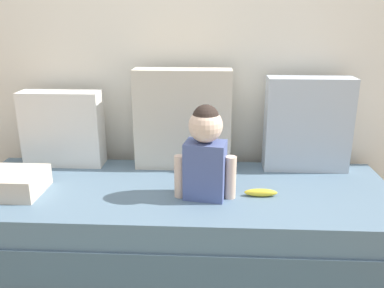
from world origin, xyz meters
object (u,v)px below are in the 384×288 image
at_px(banana, 261,193).
at_px(couch, 179,220).
at_px(throw_pillow_center, 183,119).
at_px(throw_pillow_right, 307,124).
at_px(throw_pillow_left, 63,129).
at_px(toddler, 205,151).
at_px(folded_blanket, 4,182).

bearing_deg(banana, couch, 169.07).
bearing_deg(couch, throw_pillow_center, 90.00).
distance_m(throw_pillow_center, throw_pillow_right, 0.74).
distance_m(couch, banana, 0.49).
relative_size(throw_pillow_left, toddler, 0.99).
xyz_separation_m(throw_pillow_right, folded_blanket, (-1.64, -0.44, -0.22)).
height_order(toddler, banana, toddler).
height_order(throw_pillow_center, banana, throw_pillow_center).
height_order(couch, folded_blanket, folded_blanket).
xyz_separation_m(throw_pillow_left, toddler, (0.88, -0.43, 0.02)).
xyz_separation_m(couch, toddler, (0.14, -0.11, 0.44)).
height_order(throw_pillow_left, folded_blanket, throw_pillow_left).
bearing_deg(folded_blanket, throw_pillow_center, 25.67).
xyz_separation_m(throw_pillow_left, folded_blanket, (-0.17, -0.44, -0.17)).
bearing_deg(throw_pillow_center, throw_pillow_right, 0.00).
relative_size(banana, folded_blanket, 0.42).
relative_size(throw_pillow_center, folded_blanket, 1.49).
relative_size(throw_pillow_center, throw_pillow_right, 1.08).
distance_m(banana, folded_blanket, 1.34).
relative_size(throw_pillow_right, folded_blanket, 1.38).
bearing_deg(throw_pillow_center, toddler, -71.77).
bearing_deg(banana, throw_pillow_right, 53.46).
bearing_deg(banana, toddler, -175.43).
bearing_deg(couch, toddler, -36.53).
bearing_deg(throw_pillow_right, banana, -126.54).
xyz_separation_m(throw_pillow_left, throw_pillow_right, (1.47, 0.00, 0.05)).
bearing_deg(couch, throw_pillow_left, 155.93).
height_order(couch, toddler, toddler).
relative_size(throw_pillow_left, throw_pillow_right, 0.87).
distance_m(couch, throw_pillow_center, 0.59).
relative_size(couch, throw_pillow_right, 4.29).
height_order(throw_pillow_center, toddler, throw_pillow_center).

